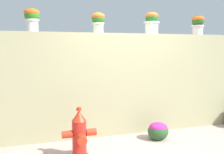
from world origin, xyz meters
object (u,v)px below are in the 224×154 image
Objects in this scene: potted_plant_1 at (32,17)px; potted_plant_4 at (198,23)px; flower_bush_left at (158,130)px; potted_plant_2 at (98,20)px; potted_plant_3 at (152,22)px; fire_hydrant at (80,135)px.

potted_plant_4 is at bearing 0.17° from potted_plant_1.
potted_plant_4 reaches higher than flower_bush_left.
potted_plant_4 is at bearing -1.49° from potted_plant_2.
potted_plant_1 is at bearing -178.29° from potted_plant_3.
potted_plant_3 is 1.08× the size of potted_plant_4.
potted_plant_3 is at bearing 0.11° from potted_plant_2.
potted_plant_1 reaches higher than flower_bush_left.
potted_plant_4 reaches higher than potted_plant_2.
potted_plant_3 is at bearing 77.70° from flower_bush_left.
potted_plant_3 reaches higher than potted_plant_2.
fire_hydrant is at bearing -160.93° from potted_plant_4.
potted_plant_3 is 2.06m from flower_bush_left.
potted_plant_2 is (1.15, 0.06, -0.01)m from potted_plant_1.
potted_plant_2 is 1.07m from potted_plant_3.
potted_plant_1 is at bearing -176.81° from potted_plant_2.
potted_plant_1 is 0.91× the size of potted_plant_3.
potted_plant_2 is 1.02× the size of flower_bush_left.
flower_bush_left is at bearing -14.53° from potted_plant_1.
flower_bush_left is at bearing 13.46° from fire_hydrant.
flower_bush_left is at bearing -154.22° from potted_plant_4.
potted_plant_1 is 1.15m from potted_plant_2.
potted_plant_3 reaches higher than flower_bush_left.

